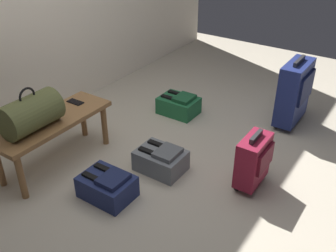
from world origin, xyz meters
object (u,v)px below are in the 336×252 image
object	(u,v)px
bench	(53,126)
cell_phone	(75,102)
backpack_grey	(161,160)
duffel_bag_olive	(31,113)
backpack_navy	(107,186)
backpack_green	(179,105)
suitcase_upright_navy	(294,92)
suitcase_small_burgundy	(253,160)

from	to	relation	value
bench	cell_phone	xyz separation A→B (m)	(0.31, 0.06, 0.07)
cell_phone	backpack_grey	size ratio (longest dim) A/B	0.38
duffel_bag_olive	cell_phone	world-z (taller)	duffel_bag_olive
backpack_navy	backpack_grey	bearing A→B (deg)	-15.62
backpack_green	bench	bearing A→B (deg)	164.04
bench	backpack_navy	xyz separation A→B (m)	(-0.09, -0.63, -0.25)
duffel_bag_olive	backpack_green	xyz separation A→B (m)	(1.45, -0.37, -0.45)
suitcase_upright_navy	backpack_grey	xyz separation A→B (m)	(-1.31, 0.61, -0.25)
bench	backpack_green	bearing A→B (deg)	-15.96
backpack_navy	backpack_green	bearing A→B (deg)	10.74
duffel_bag_olive	suitcase_upright_navy	bearing A→B (deg)	-36.11
suitcase_upright_navy	backpack_green	distance (m)	1.12
suitcase_small_burgundy	backpack_grey	distance (m)	0.73
suitcase_upright_navy	backpack_navy	size ratio (longest dim) A/B	1.75
suitcase_upright_navy	backpack_grey	bearing A→B (deg)	155.10
suitcase_upright_navy	backpack_green	world-z (taller)	suitcase_upright_navy
suitcase_upright_navy	suitcase_small_burgundy	xyz separation A→B (m)	(-1.10, -0.08, -0.10)
suitcase_small_burgundy	backpack_navy	size ratio (longest dim) A/B	1.21
duffel_bag_olive	suitcase_small_burgundy	distance (m)	1.67
bench	suitcase_upright_navy	distance (m)	2.19
bench	suitcase_upright_navy	world-z (taller)	suitcase_upright_navy
bench	backpack_green	size ratio (longest dim) A/B	2.63
suitcase_upright_navy	duffel_bag_olive	bearing A→B (deg)	143.89
cell_phone	backpack_grey	world-z (taller)	cell_phone
bench	suitcase_small_burgundy	distance (m)	1.57
backpack_grey	suitcase_upright_navy	bearing A→B (deg)	-24.90
backpack_navy	suitcase_upright_navy	bearing A→B (deg)	-22.49
duffel_bag_olive	suitcase_small_burgundy	world-z (taller)	duffel_bag_olive
backpack_navy	duffel_bag_olive	bearing A→B (deg)	97.45
duffel_bag_olive	backpack_green	size ratio (longest dim) A/B	1.16
duffel_bag_olive	backpack_navy	size ratio (longest dim) A/B	1.16
duffel_bag_olive	backpack_navy	world-z (taller)	duffel_bag_olive
cell_phone	backpack_grey	distance (m)	0.89
suitcase_small_burgundy	backpack_navy	bearing A→B (deg)	130.59
backpack_grey	backpack_green	xyz separation A→B (m)	(0.88, 0.40, 0.00)
backpack_green	suitcase_upright_navy	bearing A→B (deg)	-67.00
cell_phone	suitcase_small_burgundy	world-z (taller)	suitcase_small_burgundy
backpack_grey	bench	bearing A→B (deg)	117.55
backpack_green	backpack_navy	bearing A→B (deg)	-169.26
backpack_navy	backpack_grey	size ratio (longest dim) A/B	1.00
suitcase_upright_navy	backpack_grey	distance (m)	1.47
bench	backpack_navy	size ratio (longest dim) A/B	2.63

